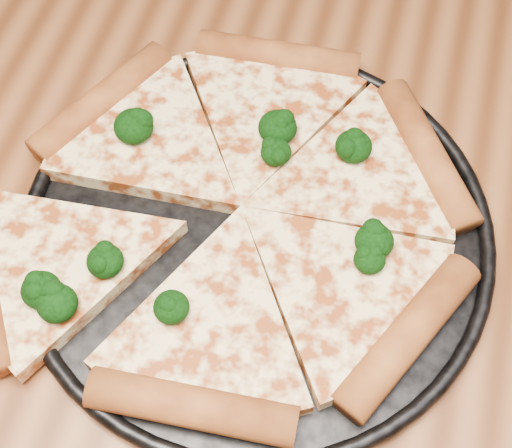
# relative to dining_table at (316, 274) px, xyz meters

# --- Properties ---
(ground) EXTENTS (4.00, 4.00, 0.00)m
(ground) POSITION_rel_dining_table_xyz_m (0.00, 0.00, -0.66)
(ground) COLOR brown
(ground) RESTS_ON ground
(dining_table) EXTENTS (1.20, 0.90, 0.75)m
(dining_table) POSITION_rel_dining_table_xyz_m (0.00, 0.00, 0.00)
(dining_table) COLOR brown
(dining_table) RESTS_ON ground
(pizza_pan) EXTENTS (0.35, 0.35, 0.02)m
(pizza_pan) POSITION_rel_dining_table_xyz_m (-0.05, -0.02, 0.10)
(pizza_pan) COLOR black
(pizza_pan) RESTS_ON dining_table
(pizza) EXTENTS (0.39, 0.34, 0.03)m
(pizza) POSITION_rel_dining_table_xyz_m (-0.07, -0.02, 0.11)
(pizza) COLOR #FCDA9A
(pizza) RESTS_ON pizza_pan
(broccoli_florets) EXTENTS (0.24, 0.21, 0.02)m
(broccoli_florets) POSITION_rel_dining_table_xyz_m (-0.08, -0.03, 0.12)
(broccoli_florets) COLOR black
(broccoli_florets) RESTS_ON pizza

